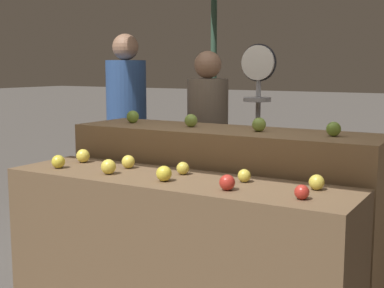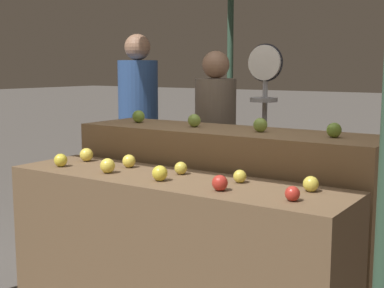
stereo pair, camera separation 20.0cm
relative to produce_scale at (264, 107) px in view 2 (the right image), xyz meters
name	(u,v)px [view 2 (the right image)]	position (x,y,z in m)	size (l,w,h in m)	color
display_counter_front	(171,254)	(0.01, -1.16, -0.76)	(2.04, 0.55, 0.88)	brown
display_counter_back	(225,212)	(0.01, -0.56, -0.66)	(2.04, 0.55, 1.10)	olive
apple_front_0	(61,160)	(-0.76, -1.27, -0.28)	(0.08, 0.08, 0.08)	gold
apple_front_1	(108,166)	(-0.38, -1.26, -0.28)	(0.09, 0.09, 0.09)	yellow
apple_front_2	(159,173)	(0.00, -1.26, -0.28)	(0.09, 0.09, 0.09)	gold
apple_front_3	(220,183)	(0.40, -1.28, -0.28)	(0.08, 0.08, 0.08)	#B72D23
apple_front_4	(292,194)	(0.78, -1.27, -0.29)	(0.07, 0.07, 0.07)	#B72D23
apple_front_5	(86,155)	(-0.76, -1.04, -0.28)	(0.09, 0.09, 0.09)	yellow
apple_front_6	(129,161)	(-0.39, -1.06, -0.28)	(0.08, 0.08, 0.08)	yellow
apple_front_7	(181,168)	(0.00, -1.05, -0.28)	(0.07, 0.07, 0.07)	gold
apple_front_8	(240,176)	(0.39, -1.06, -0.29)	(0.07, 0.07, 0.07)	gold
apple_front_9	(311,184)	(0.78, -1.04, -0.28)	(0.08, 0.08, 0.08)	gold
apple_back_0	(139,116)	(-0.72, -0.56, -0.06)	(0.09, 0.09, 0.09)	#7AA338
apple_back_1	(194,121)	(-0.23, -0.57, -0.06)	(0.09, 0.09, 0.09)	#8EB247
apple_back_2	(260,125)	(0.26, -0.57, -0.06)	(0.09, 0.09, 0.09)	#8EB247
apple_back_3	(334,130)	(0.72, -0.57, -0.06)	(0.08, 0.08, 0.08)	#7AA338
produce_scale	(264,107)	(0.00, 0.00, 0.00)	(0.27, 0.20, 1.66)	#99999E
person_vendor_at_scale	(215,138)	(-0.45, 0.05, -0.26)	(0.42, 0.42, 1.62)	#2D2D38
person_customer_left	(138,117)	(-1.40, 0.26, -0.17)	(0.47, 0.47, 1.79)	#2D2D38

